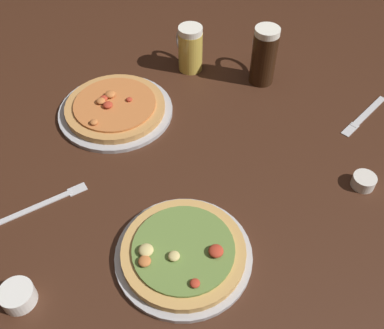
{
  "coord_description": "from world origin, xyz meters",
  "views": [
    {
      "loc": [
        0.21,
        -0.7,
        0.84
      ],
      "look_at": [
        0.0,
        0.0,
        0.02
      ],
      "focal_mm": 41.58,
      "sensor_mm": 36.0,
      "label": 1
    }
  ],
  "objects_px": {
    "pizza_plate_near": "(183,253)",
    "fork_left": "(42,204)",
    "ramekin_butter": "(18,296)",
    "beer_mug_dark": "(190,48)",
    "knife_right": "(364,115)",
    "pizza_plate_far": "(115,108)",
    "ramekin_sauce": "(364,181)",
    "beer_mug_amber": "(263,55)"
  },
  "relations": [
    {
      "from": "beer_mug_amber",
      "to": "pizza_plate_near",
      "type": "bearing_deg",
      "value": -93.2
    },
    {
      "from": "beer_mug_dark",
      "to": "fork_left",
      "type": "bearing_deg",
      "value": -105.69
    },
    {
      "from": "ramekin_sauce",
      "to": "knife_right",
      "type": "height_order",
      "value": "ramekin_sauce"
    },
    {
      "from": "ramekin_sauce",
      "to": "knife_right",
      "type": "bearing_deg",
      "value": 91.41
    },
    {
      "from": "beer_mug_dark",
      "to": "ramekin_butter",
      "type": "bearing_deg",
      "value": -96.4
    },
    {
      "from": "pizza_plate_near",
      "to": "knife_right",
      "type": "xyz_separation_m",
      "value": [
        0.35,
        0.57,
        -0.01
      ]
    },
    {
      "from": "pizza_plate_near",
      "to": "knife_right",
      "type": "distance_m",
      "value": 0.67
    },
    {
      "from": "pizza_plate_near",
      "to": "beer_mug_amber",
      "type": "xyz_separation_m",
      "value": [
        0.04,
        0.65,
        0.07
      ]
    },
    {
      "from": "beer_mug_dark",
      "to": "beer_mug_amber",
      "type": "xyz_separation_m",
      "value": [
        0.22,
        0.01,
        0.02
      ]
    },
    {
      "from": "pizza_plate_far",
      "to": "pizza_plate_near",
      "type": "bearing_deg",
      "value": -49.86
    },
    {
      "from": "pizza_plate_near",
      "to": "pizza_plate_far",
      "type": "height_order",
      "value": "same"
    },
    {
      "from": "pizza_plate_far",
      "to": "beer_mug_amber",
      "type": "relative_size",
      "value": 1.81
    },
    {
      "from": "ramekin_butter",
      "to": "beer_mug_dark",
      "type": "bearing_deg",
      "value": 83.6
    },
    {
      "from": "beer_mug_amber",
      "to": "fork_left",
      "type": "distance_m",
      "value": 0.74
    },
    {
      "from": "beer_mug_dark",
      "to": "ramekin_sauce",
      "type": "distance_m",
      "value": 0.64
    },
    {
      "from": "pizza_plate_near",
      "to": "fork_left",
      "type": "bearing_deg",
      "value": 174.59
    },
    {
      "from": "pizza_plate_near",
      "to": "fork_left",
      "type": "height_order",
      "value": "pizza_plate_near"
    },
    {
      "from": "beer_mug_dark",
      "to": "knife_right",
      "type": "height_order",
      "value": "beer_mug_dark"
    },
    {
      "from": "pizza_plate_far",
      "to": "knife_right",
      "type": "height_order",
      "value": "pizza_plate_far"
    },
    {
      "from": "beer_mug_amber",
      "to": "fork_left",
      "type": "height_order",
      "value": "beer_mug_amber"
    },
    {
      "from": "pizza_plate_near",
      "to": "beer_mug_dark",
      "type": "height_order",
      "value": "beer_mug_dark"
    },
    {
      "from": "ramekin_butter",
      "to": "fork_left",
      "type": "xyz_separation_m",
      "value": [
        -0.08,
        0.22,
        -0.02
      ]
    },
    {
      "from": "ramekin_sauce",
      "to": "fork_left",
      "type": "distance_m",
      "value": 0.77
    },
    {
      "from": "pizza_plate_far",
      "to": "beer_mug_dark",
      "type": "bearing_deg",
      "value": 62.82
    },
    {
      "from": "beer_mug_amber",
      "to": "ramekin_butter",
      "type": "height_order",
      "value": "beer_mug_amber"
    },
    {
      "from": "ramekin_sauce",
      "to": "fork_left",
      "type": "xyz_separation_m",
      "value": [
        -0.72,
        -0.28,
        -0.01
      ]
    },
    {
      "from": "fork_left",
      "to": "knife_right",
      "type": "distance_m",
      "value": 0.89
    },
    {
      "from": "beer_mug_amber",
      "to": "ramekin_butter",
      "type": "xyz_separation_m",
      "value": [
        -0.32,
        -0.84,
        -0.07
      ]
    },
    {
      "from": "beer_mug_dark",
      "to": "knife_right",
      "type": "distance_m",
      "value": 0.55
    },
    {
      "from": "beer_mug_dark",
      "to": "fork_left",
      "type": "xyz_separation_m",
      "value": [
        -0.17,
        -0.61,
        -0.07
      ]
    },
    {
      "from": "knife_right",
      "to": "beer_mug_amber",
      "type": "bearing_deg",
      "value": 165.56
    },
    {
      "from": "pizza_plate_far",
      "to": "ramekin_butter",
      "type": "relative_size",
      "value": 4.66
    },
    {
      "from": "ramekin_sauce",
      "to": "beer_mug_amber",
      "type": "bearing_deg",
      "value": 133.23
    },
    {
      "from": "knife_right",
      "to": "pizza_plate_far",
      "type": "bearing_deg",
      "value": -164.17
    },
    {
      "from": "ramekin_butter",
      "to": "fork_left",
      "type": "distance_m",
      "value": 0.24
    },
    {
      "from": "ramekin_butter",
      "to": "fork_left",
      "type": "relative_size",
      "value": 0.37
    },
    {
      "from": "beer_mug_dark",
      "to": "ramekin_sauce",
      "type": "height_order",
      "value": "beer_mug_dark"
    },
    {
      "from": "pizza_plate_near",
      "to": "beer_mug_amber",
      "type": "relative_size",
      "value": 1.66
    },
    {
      "from": "pizza_plate_far",
      "to": "beer_mug_amber",
      "type": "distance_m",
      "value": 0.46
    },
    {
      "from": "beer_mug_amber",
      "to": "ramekin_butter",
      "type": "distance_m",
      "value": 0.9
    },
    {
      "from": "beer_mug_dark",
      "to": "fork_left",
      "type": "height_order",
      "value": "beer_mug_dark"
    },
    {
      "from": "ramekin_sauce",
      "to": "ramekin_butter",
      "type": "distance_m",
      "value": 0.81
    }
  ]
}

